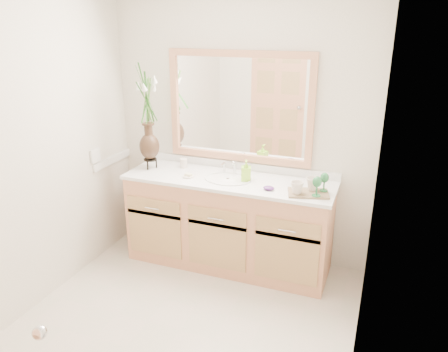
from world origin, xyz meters
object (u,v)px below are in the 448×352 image
at_px(tumbler, 184,163).
at_px(soap_bottle, 246,171).
at_px(flower_vase, 147,104).
at_px(tray, 308,193).

bearing_deg(tumbler, soap_bottle, -10.33).
height_order(flower_vase, soap_bottle, flower_vase).
bearing_deg(flower_vase, tray, -4.37).
bearing_deg(soap_bottle, tray, -29.52).
relative_size(tumbler, tray, 0.27).
distance_m(flower_vase, soap_bottle, 1.06).
relative_size(flower_vase, tray, 2.79).
bearing_deg(tumbler, flower_vase, -155.68).
bearing_deg(tray, flower_vase, 160.56).
relative_size(flower_vase, tumbler, 10.19).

